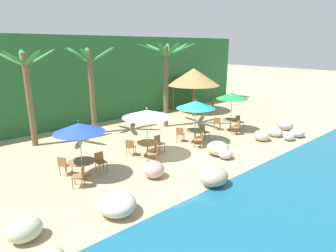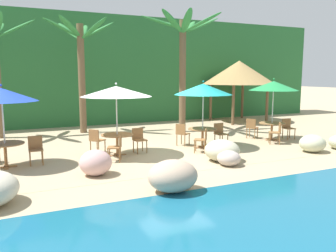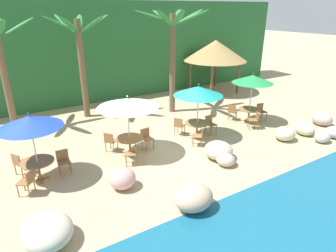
# 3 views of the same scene
# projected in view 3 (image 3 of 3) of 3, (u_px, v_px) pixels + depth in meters

# --- Properties ---
(ground_plane) EXTENTS (120.00, 120.00, 0.00)m
(ground_plane) POSITION_uv_depth(u_px,v_px,m) (172.00, 146.00, 12.70)
(ground_plane) COLOR tan
(terrace_deck) EXTENTS (18.00, 5.20, 0.01)m
(terrace_deck) POSITION_uv_depth(u_px,v_px,m) (172.00, 146.00, 12.70)
(terrace_deck) COLOR tan
(terrace_deck) RESTS_ON ground
(foliage_backdrop) EXTENTS (28.00, 2.40, 6.00)m
(foliage_backdrop) POSITION_uv_depth(u_px,v_px,m) (97.00, 51.00, 18.69)
(foliage_backdrop) COLOR #286633
(foliage_backdrop) RESTS_ON ground
(rock_seawall) EXTENTS (17.13, 3.13, 0.77)m
(rock_seawall) POSITION_uv_depth(u_px,v_px,m) (203.00, 169.00, 10.25)
(rock_seawall) COLOR #AAB893
(rock_seawall) RESTS_ON ground
(umbrella_blue) EXTENTS (2.05, 2.05, 2.49)m
(umbrella_blue) POSITION_uv_depth(u_px,v_px,m) (30.00, 122.00, 9.40)
(umbrella_blue) COLOR silver
(umbrella_blue) RESTS_ON ground
(dining_table_blue) EXTENTS (1.10, 1.10, 0.74)m
(dining_table_blue) POSITION_uv_depth(u_px,v_px,m) (38.00, 164.00, 9.98)
(dining_table_blue) COLOR olive
(dining_table_blue) RESTS_ON ground
(chair_blue_seaward) EXTENTS (0.43, 0.44, 0.87)m
(chair_blue_seaward) POSITION_uv_depth(u_px,v_px,m) (63.00, 160.00, 10.48)
(chair_blue_seaward) COLOR olive
(chair_blue_seaward) RESTS_ON ground
(chair_blue_inland) EXTENTS (0.58, 0.58, 0.87)m
(chair_blue_inland) POSITION_uv_depth(u_px,v_px,m) (19.00, 162.00, 10.31)
(chair_blue_inland) COLOR olive
(chair_blue_inland) RESTS_ON ground
(chair_blue_left) EXTENTS (0.59, 0.59, 0.87)m
(chair_blue_left) POSITION_uv_depth(u_px,v_px,m) (28.00, 181.00, 9.23)
(chair_blue_left) COLOR olive
(chair_blue_left) RESTS_ON ground
(umbrella_white) EXTENTS (2.38, 2.38, 2.49)m
(umbrella_white) POSITION_uv_depth(u_px,v_px,m) (128.00, 103.00, 11.18)
(umbrella_white) COLOR silver
(umbrella_white) RESTS_ON ground
(dining_table_white) EXTENTS (1.10, 1.10, 0.74)m
(dining_table_white) POSITION_uv_depth(u_px,v_px,m) (130.00, 141.00, 11.77)
(dining_table_white) COLOR olive
(dining_table_white) RESTS_ON ground
(chair_white_seaward) EXTENTS (0.45, 0.46, 0.87)m
(chair_white_seaward) POSITION_uv_depth(u_px,v_px,m) (146.00, 137.00, 12.34)
(chair_white_seaward) COLOR olive
(chair_white_seaward) RESTS_ON ground
(chair_white_inland) EXTENTS (0.59, 0.59, 0.87)m
(chair_white_inland) POSITION_uv_depth(u_px,v_px,m) (110.00, 141.00, 12.01)
(chair_white_inland) COLOR olive
(chair_white_inland) RESTS_ON ground
(chair_white_left) EXTENTS (0.56, 0.55, 0.87)m
(chair_white_left) POSITION_uv_depth(u_px,v_px,m) (133.00, 152.00, 11.04)
(chair_white_left) COLOR olive
(chair_white_left) RESTS_ON ground
(umbrella_teal) EXTENTS (2.17, 2.17, 2.54)m
(umbrella_teal) POSITION_uv_depth(u_px,v_px,m) (198.00, 91.00, 12.71)
(umbrella_teal) COLOR silver
(umbrella_teal) RESTS_ON ground
(dining_table_teal) EXTENTS (1.10, 1.10, 0.74)m
(dining_table_teal) POSITION_uv_depth(u_px,v_px,m) (197.00, 125.00, 13.31)
(dining_table_teal) COLOR olive
(dining_table_teal) RESTS_ON ground
(chair_teal_seaward) EXTENTS (0.43, 0.44, 0.87)m
(chair_teal_seaward) POSITION_uv_depth(u_px,v_px,m) (210.00, 123.00, 13.84)
(chair_teal_seaward) COLOR olive
(chair_teal_seaward) RESTS_ON ground
(chair_teal_inland) EXTENTS (0.59, 0.59, 0.87)m
(chair_teal_inland) POSITION_uv_depth(u_px,v_px,m) (179.00, 125.00, 13.61)
(chair_teal_inland) COLOR olive
(chair_teal_inland) RESTS_ON ground
(chair_teal_left) EXTENTS (0.59, 0.59, 0.87)m
(chair_teal_left) POSITION_uv_depth(u_px,v_px,m) (199.00, 135.00, 12.56)
(chair_teal_left) COLOR olive
(chair_teal_left) RESTS_ON ground
(umbrella_green) EXTENTS (2.02, 2.02, 2.61)m
(umbrella_green) POSITION_uv_depth(u_px,v_px,m) (253.00, 79.00, 14.49)
(umbrella_green) COLOR silver
(umbrella_green) RESTS_ON ground
(dining_table_green) EXTENTS (1.10, 1.10, 0.74)m
(dining_table_green) POSITION_uv_depth(u_px,v_px,m) (249.00, 111.00, 15.12)
(dining_table_green) COLOR olive
(dining_table_green) RESTS_ON ground
(chair_green_seaward) EXTENTS (0.47, 0.48, 0.87)m
(chair_green_seaward) POSITION_uv_depth(u_px,v_px,m) (261.00, 110.00, 15.55)
(chair_green_seaward) COLOR olive
(chair_green_seaward) RESTS_ON ground
(chair_green_inland) EXTENTS (0.59, 0.58, 0.87)m
(chair_green_inland) POSITION_uv_depth(u_px,v_px,m) (232.00, 111.00, 15.43)
(chair_green_inland) COLOR olive
(chair_green_inland) RESTS_ON ground
(chair_green_left) EXTENTS (0.59, 0.59, 0.87)m
(chair_green_left) POSITION_uv_depth(u_px,v_px,m) (255.00, 119.00, 14.37)
(chair_green_left) COLOR olive
(chair_green_left) RESTS_ON ground
(palm_tree_nearest) EXTENTS (3.11, 3.46, 5.21)m
(palm_tree_nearest) POSITION_uv_depth(u_px,v_px,m) (1.00, 58.00, 13.20)
(palm_tree_nearest) COLOR brown
(palm_tree_nearest) RESTS_ON ground
(palm_tree_second) EXTENTS (3.31, 3.05, 5.30)m
(palm_tree_second) POSITION_uv_depth(u_px,v_px,m) (80.00, 50.00, 14.87)
(palm_tree_second) COLOR brown
(palm_tree_second) RESTS_ON ground
(palm_tree_third) EXTENTS (3.89, 3.88, 5.55)m
(palm_tree_third) POSITION_uv_depth(u_px,v_px,m) (173.00, 41.00, 15.51)
(palm_tree_third) COLOR brown
(palm_tree_third) RESTS_ON ground
(palapa_hut) EXTENTS (4.28, 4.28, 3.57)m
(palapa_hut) POSITION_uv_depth(u_px,v_px,m) (215.00, 51.00, 19.88)
(palapa_hut) COLOR brown
(palapa_hut) RESTS_ON ground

